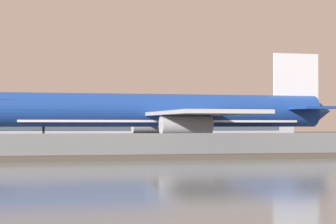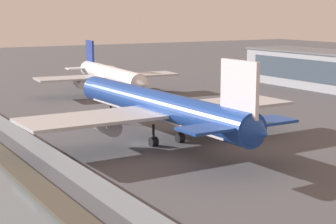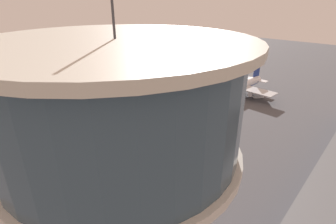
% 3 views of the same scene
% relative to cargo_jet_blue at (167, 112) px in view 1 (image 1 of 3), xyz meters
% --- Properties ---
extents(ground_plane, '(500.00, 500.00, 0.00)m').
position_rel_cargo_jet_blue_xyz_m(ground_plane, '(0.41, -3.32, -5.38)').
color(ground_plane, '#4C4C51').
extents(shoreline_seawall, '(320.00, 3.00, 0.50)m').
position_rel_cargo_jet_blue_xyz_m(shoreline_seawall, '(0.41, -23.82, -5.13)').
color(shoreline_seawall, '#474238').
rests_on(shoreline_seawall, ground).
extents(perimeter_fence, '(280.00, 0.10, 2.65)m').
position_rel_cargo_jet_blue_xyz_m(perimeter_fence, '(0.41, -19.32, -4.06)').
color(perimeter_fence, slate).
rests_on(perimeter_fence, ground).
extents(cargo_jet_blue, '(51.67, 44.49, 14.11)m').
position_rel_cargo_jet_blue_xyz_m(cargo_jet_blue, '(0.00, 0.00, 0.00)').
color(cargo_jet_blue, '#193D93').
rests_on(cargo_jet_blue, ground).
extents(baggage_tug, '(2.56, 3.55, 1.80)m').
position_rel_cargo_jet_blue_xyz_m(baggage_tug, '(-9.59, 15.25, -4.58)').
color(baggage_tug, red).
rests_on(baggage_tug, ground).
extents(terminal_building, '(102.40, 15.21, 9.80)m').
position_rel_cargo_jet_blue_xyz_m(terminal_building, '(-5.03, 68.71, -0.47)').
color(terminal_building, '#9EA3AD').
rests_on(terminal_building, ground).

